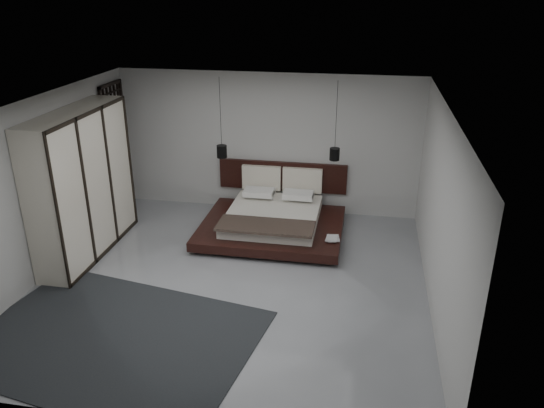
% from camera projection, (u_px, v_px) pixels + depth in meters
% --- Properties ---
extents(floor, '(6.00, 6.00, 0.00)m').
position_uv_depth(floor, '(232.00, 282.00, 8.36)').
color(floor, '#92959A').
rests_on(floor, ground).
extents(ceiling, '(6.00, 6.00, 0.00)m').
position_uv_depth(ceiling, '(226.00, 106.00, 7.28)').
color(ceiling, white).
rests_on(ceiling, wall_back).
extents(wall_back, '(6.00, 0.00, 6.00)m').
position_uv_depth(wall_back, '(267.00, 143.00, 10.54)').
color(wall_back, '#B5B5B2').
rests_on(wall_back, floor).
extents(wall_front, '(6.00, 0.00, 6.00)m').
position_uv_depth(wall_front, '(151.00, 316.00, 5.10)').
color(wall_front, '#B5B5B2').
rests_on(wall_front, floor).
extents(wall_left, '(0.00, 6.00, 6.00)m').
position_uv_depth(wall_left, '(44.00, 187.00, 8.31)').
color(wall_left, '#B5B5B2').
rests_on(wall_left, floor).
extents(wall_right, '(0.00, 6.00, 6.00)m').
position_uv_depth(wall_right, '(440.00, 214.00, 7.33)').
color(wall_right, '#B5B5B2').
rests_on(wall_right, floor).
extents(lattice_screen, '(0.05, 0.90, 2.60)m').
position_uv_depth(lattice_screen, '(117.00, 149.00, 10.57)').
color(lattice_screen, black).
rests_on(lattice_screen, floor).
extents(bed, '(2.59, 2.31, 1.04)m').
position_uv_depth(bed, '(273.00, 218.00, 9.94)').
color(bed, black).
rests_on(bed, floor).
extents(book_lower, '(0.25, 0.31, 0.03)m').
position_uv_depth(book_lower, '(327.00, 238.00, 9.20)').
color(book_lower, '#99724C').
rests_on(book_lower, bed).
extents(book_upper, '(0.22, 0.29, 0.02)m').
position_uv_depth(book_upper, '(326.00, 238.00, 9.17)').
color(book_upper, '#99724C').
rests_on(book_upper, book_lower).
extents(pendant_left, '(0.19, 0.19, 1.51)m').
position_uv_depth(pendant_left, '(222.00, 151.00, 10.03)').
color(pendant_left, black).
rests_on(pendant_left, ceiling).
extents(pendant_right, '(0.18, 0.18, 1.44)m').
position_uv_depth(pendant_right, '(335.00, 154.00, 9.66)').
color(pendant_right, black).
rests_on(pendant_right, ceiling).
extents(wardrobe, '(0.60, 2.54, 2.49)m').
position_uv_depth(wardrobe, '(82.00, 184.00, 8.86)').
color(wardrobe, beige).
rests_on(wardrobe, floor).
extents(rug, '(4.09, 3.24, 0.02)m').
position_uv_depth(rug, '(113.00, 339.00, 7.01)').
color(rug, black).
rests_on(rug, floor).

